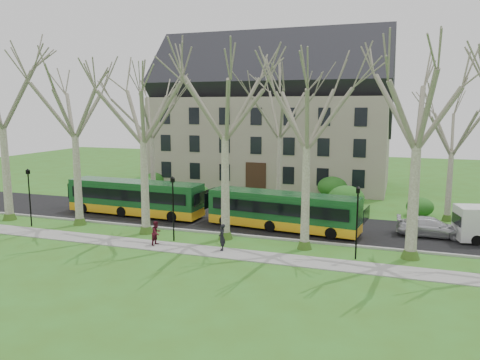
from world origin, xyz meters
name	(u,v)px	position (x,y,z in m)	size (l,w,h in m)	color
ground	(263,245)	(0.00, 0.00, 0.00)	(120.00, 120.00, 0.00)	#3D6D1F
sidewalk	(252,256)	(0.00, -2.50, 0.03)	(70.00, 2.00, 0.06)	gray
road	(283,225)	(0.00, 5.50, 0.03)	(80.00, 8.00, 0.06)	black
curb	(269,238)	(0.00, 1.50, 0.07)	(80.00, 0.25, 0.14)	#A5A39E
building	(271,115)	(-6.00, 24.00, 8.07)	(26.50, 12.20, 16.00)	gray
tree_row_verge	(265,138)	(0.00, 0.30, 7.00)	(49.00, 7.00, 14.00)	gray
tree_row_far	(284,141)	(-1.33, 11.00, 6.00)	(33.00, 7.00, 12.00)	gray
lamp_row	(259,210)	(0.00, -1.00, 2.57)	(36.22, 0.22, 4.30)	black
hedges	(257,190)	(-4.67, 14.00, 1.00)	(30.60, 8.60, 2.00)	#1D6621
bus_lead	(135,197)	(-12.42, 4.71, 1.52)	(11.68, 2.43, 2.92)	#154C22
bus_follow	(283,211)	(0.30, 4.10, 1.45)	(11.16, 2.32, 2.79)	#154C22
sedan	(431,227)	(10.49, 5.55, 0.72)	(1.86, 4.57, 1.33)	silver
pedestrian_a	(222,237)	(-2.08, -2.11, 0.90)	(0.61, 0.40, 1.68)	black
pedestrian_b	(156,233)	(-6.55, -2.38, 0.85)	(0.77, 0.60, 1.58)	#4F121F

